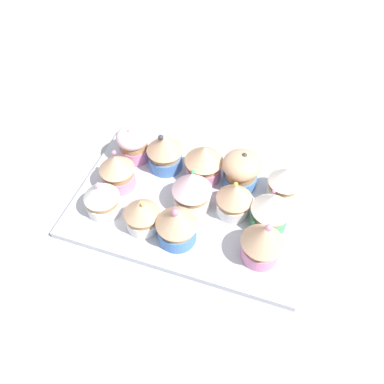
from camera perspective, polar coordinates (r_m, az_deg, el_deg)
name	(u,v)px	position (r cm, az deg, el deg)	size (l,w,h in cm)	color
ground_plane	(192,213)	(67.28, 0.00, -3.05)	(180.00, 180.00, 3.00)	#9E9EA3
baking_tray	(192,205)	(65.59, 0.00, -1.98)	(38.75, 25.55, 1.20)	silver
cupcake_0	(101,196)	(63.16, -13.14, -0.63)	(5.72, 5.72, 7.19)	white
cupcake_1	(142,214)	(60.28, -7.35, -3.15)	(5.60, 5.60, 6.61)	white
cupcake_2	(179,224)	(58.06, -1.98, -4.76)	(6.43, 6.43, 7.65)	#477AC6
cupcake_3	(263,241)	(57.12, 10.32, -7.13)	(6.37, 6.37, 7.84)	pink
cupcake_4	(118,169)	(66.51, -10.74, 3.35)	(5.94, 5.94, 7.05)	pink
cupcake_5	(195,189)	(61.98, 0.39, 0.38)	(6.54, 6.54, 7.71)	white
cupcake_6	(234,199)	(61.85, 6.22, -0.95)	(5.82, 5.82, 6.68)	white
cupcake_7	(271,208)	(61.01, 11.56, -2.32)	(6.24, 6.24, 7.48)	#4C9E6B
cupcake_8	(133,143)	(70.51, -8.59, 7.08)	(5.79, 5.79, 6.82)	pink
cupcake_9	(165,151)	(67.91, -4.00, 6.08)	(6.35, 6.35, 7.90)	#477AC6
cupcake_10	(203,162)	(66.22, 1.67, 4.47)	(6.61, 6.61, 7.09)	pink
cupcake_11	(241,170)	(65.61, 7.21, 3.23)	(6.49, 6.49, 7.14)	#477AC6
cupcake_12	(284,183)	(65.09, 13.40, 1.36)	(5.52, 5.52, 6.87)	white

